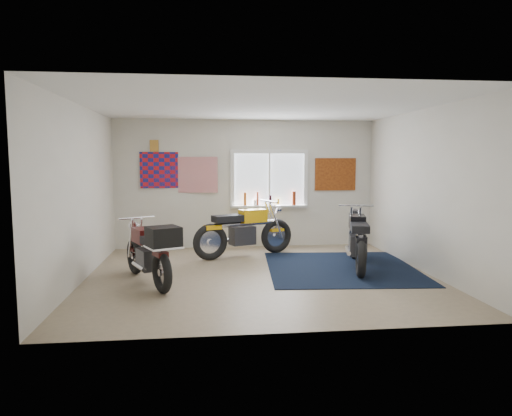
{
  "coord_description": "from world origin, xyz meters",
  "views": [
    {
      "loc": [
        -0.86,
        -7.18,
        1.86
      ],
      "look_at": [
        -0.02,
        0.4,
        1.05
      ],
      "focal_mm": 32.0,
      "sensor_mm": 36.0,
      "label": 1
    }
  ],
  "objects": [
    {
      "name": "flag_display",
      "position": [
        -1.9,
        2.48,
        2.15
      ],
      "size": [
        1.6,
        0.1,
        1.17
      ],
      "color": "red",
      "rests_on": "room_shell"
    },
    {
      "name": "room_shell",
      "position": [
        0.0,
        0.0,
        1.64
      ],
      "size": [
        5.5,
        5.5,
        5.5
      ],
      "color": "white",
      "rests_on": "ground"
    },
    {
      "name": "black_chrome_bike",
      "position": [
        1.75,
        0.35,
        0.46
      ],
      "size": [
        0.76,
        2.02,
        1.06
      ],
      "rotation": [
        0.0,
        0.0,
        1.32
      ],
      "color": "black",
      "rests_on": "navy_rug"
    },
    {
      "name": "triumph_poster",
      "position": [
        1.95,
        2.48,
        1.55
      ],
      "size": [
        0.9,
        0.03,
        0.7
      ],
      "primitive_type": "cube",
      "color": "#A54C14",
      "rests_on": "room_shell"
    },
    {
      "name": "yellow_triumph",
      "position": [
        -0.12,
        1.5,
        0.47
      ],
      "size": [
        2.02,
        0.97,
        1.07
      ],
      "rotation": [
        0.0,
        0.0,
        0.39
      ],
      "color": "black",
      "rests_on": "ground"
    },
    {
      "name": "ground",
      "position": [
        0.0,
        0.0,
        0.0
      ],
      "size": [
        5.5,
        5.5,
        0.0
      ],
      "primitive_type": "plane",
      "color": "#9E896B",
      "rests_on": "ground"
    },
    {
      "name": "window_assembly",
      "position": [
        0.5,
        2.47,
        1.37
      ],
      "size": [
        1.66,
        0.17,
        1.26
      ],
      "color": "white",
      "rests_on": "room_shell"
    },
    {
      "name": "navy_rug",
      "position": [
        1.45,
        0.33,
        0.01
      ],
      "size": [
        2.69,
        2.78,
        0.01
      ],
      "primitive_type": "cube",
      "rotation": [
        0.0,
        0.0,
        -0.08
      ],
      "color": "black",
      "rests_on": "ground"
    },
    {
      "name": "maroon_tourer",
      "position": [
        -1.69,
        -0.39,
        0.5
      ],
      "size": [
        1.05,
        1.82,
        0.96
      ],
      "rotation": [
        0.0,
        0.0,
        2.01
      ],
      "color": "black",
      "rests_on": "ground"
    },
    {
      "name": "oil_bottles",
      "position": [
        0.55,
        2.4,
        1.03
      ],
      "size": [
        1.13,
        0.09,
        0.3
      ],
      "color": "#934815",
      "rests_on": "window_assembly"
    }
  ]
}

